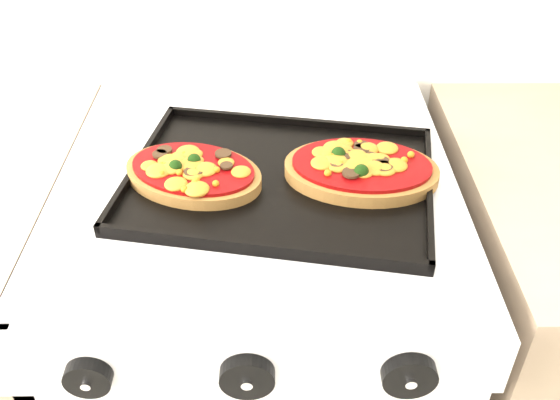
{
  "coord_description": "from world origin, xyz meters",
  "views": [
    {
      "loc": [
        0.0,
        0.93,
        1.44
      ],
      "look_at": [
        0.01,
        1.61,
        0.92
      ],
      "focal_mm": 40.0,
      "sensor_mm": 36.0,
      "label": 1
    }
  ],
  "objects_px": {
    "stove": "(261,362)",
    "pizza_right": "(361,168)",
    "baking_tray": "(280,178)",
    "pizza_left": "(193,171)"
  },
  "relations": [
    {
      "from": "pizza_right",
      "to": "stove",
      "type": "bearing_deg",
      "value": 167.6
    },
    {
      "from": "pizza_left",
      "to": "stove",
      "type": "bearing_deg",
      "value": 23.95
    },
    {
      "from": "stove",
      "to": "pizza_left",
      "type": "xyz_separation_m",
      "value": [
        -0.09,
        -0.04,
        0.48
      ]
    },
    {
      "from": "baking_tray",
      "to": "pizza_right",
      "type": "relative_size",
      "value": 1.94
    },
    {
      "from": "stove",
      "to": "baking_tray",
      "type": "xyz_separation_m",
      "value": [
        0.04,
        -0.04,
        0.47
      ]
    },
    {
      "from": "baking_tray",
      "to": "pizza_left",
      "type": "xyz_separation_m",
      "value": [
        -0.12,
        -0.0,
        0.01
      ]
    },
    {
      "from": "stove",
      "to": "pizza_right",
      "type": "relative_size",
      "value": 4.11
    },
    {
      "from": "stove",
      "to": "pizza_right",
      "type": "distance_m",
      "value": 0.51
    },
    {
      "from": "pizza_left",
      "to": "baking_tray",
      "type": "bearing_deg",
      "value": 0.63
    },
    {
      "from": "stove",
      "to": "pizza_right",
      "type": "xyz_separation_m",
      "value": [
        0.15,
        -0.03,
        0.48
      ]
    }
  ]
}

